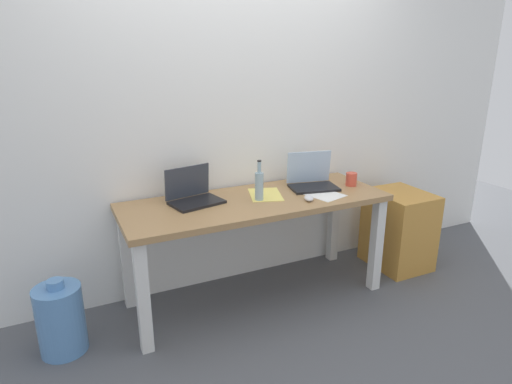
{
  "coord_description": "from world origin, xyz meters",
  "views": [
    {
      "loc": [
        -1.19,
        -2.5,
        1.67
      ],
      "look_at": [
        0.0,
        0.0,
        0.78
      ],
      "focal_mm": 30.82,
      "sensor_mm": 36.0,
      "label": 1
    }
  ],
  "objects": [
    {
      "name": "laptop_left",
      "position": [
        -0.39,
        0.12,
        0.78
      ],
      "size": [
        0.37,
        0.3,
        0.23
      ],
      "color": "black",
      "rests_on": "desk"
    },
    {
      "name": "paper_sheet_front_right",
      "position": [
        0.45,
        -0.09,
        0.73
      ],
      "size": [
        0.28,
        0.34,
        0.0
      ],
      "primitive_type": "cube",
      "rotation": [
        0.0,
        0.0,
        0.28
      ],
      "color": "white",
      "rests_on": "desk"
    },
    {
      "name": "beer_bottle",
      "position": [
        0.01,
        -0.03,
        0.84
      ],
      "size": [
        0.06,
        0.06,
        0.27
      ],
      "color": "#99B7C1",
      "rests_on": "desk"
    },
    {
      "name": "coffee_mug",
      "position": [
        0.76,
        -0.02,
        0.78
      ],
      "size": [
        0.08,
        0.08,
        0.09
      ],
      "primitive_type": "cylinder",
      "color": "#D84C38",
      "rests_on": "desk"
    },
    {
      "name": "desk",
      "position": [
        0.0,
        0.0,
        0.63
      ],
      "size": [
        1.78,
        0.65,
        0.73
      ],
      "color": "#A37A4C",
      "rests_on": "ground"
    },
    {
      "name": "computer_mouse",
      "position": [
        0.3,
        -0.17,
        0.75
      ],
      "size": [
        0.09,
        0.12,
        0.03
      ],
      "primitive_type": "ellipsoid",
      "rotation": [
        0.0,
        0.0,
        -0.38
      ],
      "color": "silver",
      "rests_on": "desk"
    },
    {
      "name": "paper_sheet_near_back",
      "position": [
        0.1,
        0.06,
        0.73
      ],
      "size": [
        0.29,
        0.35,
        0.0
      ],
      "primitive_type": "cube",
      "rotation": [
        0.0,
        0.0,
        -0.31
      ],
      "color": "#F4E06B",
      "rests_on": "desk"
    },
    {
      "name": "water_cooler_jug",
      "position": [
        -1.27,
        -0.06,
        0.21
      ],
      "size": [
        0.26,
        0.26,
        0.46
      ],
      "color": "#598CC6",
      "rests_on": "ground"
    },
    {
      "name": "ground_plane",
      "position": [
        0.0,
        0.0,
        0.0
      ],
      "size": [
        8.0,
        8.0,
        0.0
      ],
      "primitive_type": "plane",
      "color": "#515459"
    },
    {
      "name": "filing_cabinet",
      "position": [
        1.25,
        -0.04,
        0.31
      ],
      "size": [
        0.4,
        0.48,
        0.62
      ],
      "primitive_type": "cube",
      "color": "#C68938",
      "rests_on": "ground"
    },
    {
      "name": "laptop_right",
      "position": [
        0.48,
        0.07,
        0.79
      ],
      "size": [
        0.37,
        0.3,
        0.25
      ],
      "color": "black",
      "rests_on": "desk"
    },
    {
      "name": "back_wall",
      "position": [
        0.0,
        0.39,
        1.3
      ],
      "size": [
        5.2,
        0.08,
        2.6
      ],
      "primitive_type": "cube",
      "color": "white",
      "rests_on": "ground"
    }
  ]
}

